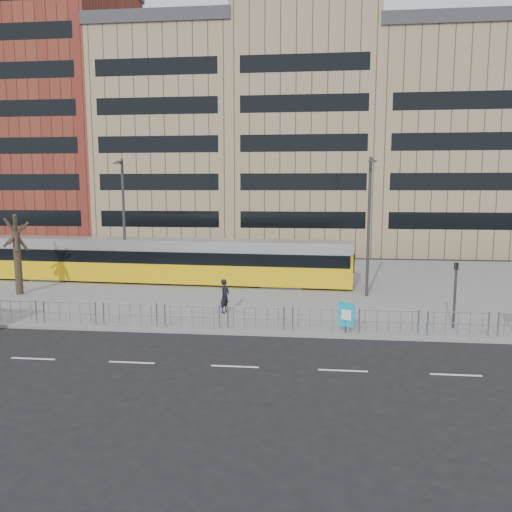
# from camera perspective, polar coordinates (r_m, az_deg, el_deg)

# --- Properties ---
(ground) EXTENTS (120.00, 120.00, 0.00)m
(ground) POSITION_cam_1_polar(r_m,az_deg,el_deg) (23.23, -5.89, -8.86)
(ground) COLOR black
(ground) RESTS_ON ground
(plaza) EXTENTS (64.00, 24.00, 0.15)m
(plaza) POSITION_cam_1_polar(r_m,az_deg,el_deg) (34.71, -1.77, -3.11)
(plaza) COLOR slate
(plaza) RESTS_ON ground
(kerb) EXTENTS (64.00, 0.25, 0.17)m
(kerb) POSITION_cam_1_polar(r_m,az_deg,el_deg) (23.25, -5.86, -8.65)
(kerb) COLOR gray
(kerb) RESTS_ON ground
(building_row) EXTENTS (70.40, 18.40, 31.20)m
(building_row) POSITION_cam_1_polar(r_m,az_deg,el_deg) (56.46, 2.99, 14.17)
(building_row) COLOR maroon
(building_row) RESTS_ON ground
(pedestrian_barrier) EXTENTS (32.07, 0.07, 1.10)m
(pedestrian_barrier) POSITION_cam_1_polar(r_m,az_deg,el_deg) (23.12, -0.78, -6.37)
(pedestrian_barrier) COLOR gray
(pedestrian_barrier) RESTS_ON plaza
(road_markings) EXTENTS (62.00, 0.12, 0.01)m
(road_markings) POSITION_cam_1_polar(r_m,az_deg,el_deg) (19.31, -5.44, -12.34)
(road_markings) COLOR white
(road_markings) RESTS_ON ground
(tram) EXTENTS (25.57, 3.72, 3.00)m
(tram) POSITION_cam_1_polar(r_m,az_deg,el_deg) (34.89, -10.41, -0.54)
(tram) COLOR #E9B30C
(tram) RESTS_ON plaza
(ad_panel) EXTENTS (0.71, 0.34, 1.39)m
(ad_panel) POSITION_cam_1_polar(r_m,az_deg,el_deg) (22.93, 10.26, -6.67)
(ad_panel) COLOR #2D2D30
(ad_panel) RESTS_ON plaza
(pedestrian) EXTENTS (0.62, 0.76, 1.78)m
(pedestrian) POSITION_cam_1_polar(r_m,az_deg,el_deg) (26.18, -3.58, -4.57)
(pedestrian) COLOR black
(pedestrian) RESTS_ON plaza
(traffic_light_east) EXTENTS (0.21, 0.24, 3.10)m
(traffic_light_east) POSITION_cam_1_polar(r_m,az_deg,el_deg) (24.80, 21.82, -3.26)
(traffic_light_east) COLOR #2D2D30
(traffic_light_east) RESTS_ON plaza
(lamp_post_west) EXTENTS (0.45, 1.04, 8.37)m
(lamp_post_west) POSITION_cam_1_polar(r_m,az_deg,el_deg) (34.74, -14.90, 4.36)
(lamp_post_west) COLOR #2D2D30
(lamp_post_west) RESTS_ON plaza
(lamp_post_east) EXTENTS (0.45, 1.04, 8.29)m
(lamp_post_east) POSITION_cam_1_polar(r_m,az_deg,el_deg) (30.30, 12.78, 3.87)
(lamp_post_east) COLOR #2D2D30
(lamp_post_east) RESTS_ON plaza
(bare_tree) EXTENTS (3.91, 3.91, 6.82)m
(bare_tree) POSITION_cam_1_polar(r_m,az_deg,el_deg) (33.51, -25.87, 4.50)
(bare_tree) COLOR black
(bare_tree) RESTS_ON plaza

